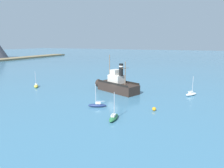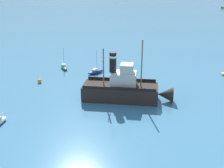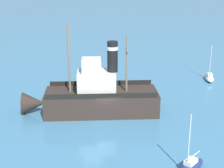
% 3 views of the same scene
% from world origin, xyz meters
% --- Properties ---
extents(ground_plane, '(600.00, 600.00, 0.00)m').
position_xyz_m(ground_plane, '(0.00, 0.00, 0.00)').
color(ground_plane, teal).
extents(old_tugboat, '(8.77, 14.57, 9.90)m').
position_xyz_m(old_tugboat, '(1.91, 0.36, 1.83)').
color(old_tugboat, '#2D231E').
rests_on(old_tugboat, ground).
extents(sailboat_navy, '(2.41, 3.94, 4.90)m').
position_xyz_m(sailboat_navy, '(-12.09, -1.20, 0.43)').
color(sailboat_navy, navy).
rests_on(sailboat_navy, ground).
extents(sailboat_green, '(3.88, 1.43, 4.90)m').
position_xyz_m(sailboat_green, '(-17.13, -7.11, 0.43)').
color(sailboat_green, '#286B3D').
rests_on(sailboat_green, ground).
extents(mooring_buoy, '(0.77, 0.77, 0.77)m').
position_xyz_m(mooring_buoy, '(-9.68, -12.59, 0.39)').
color(mooring_buoy, orange).
rests_on(mooring_buoy, ground).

